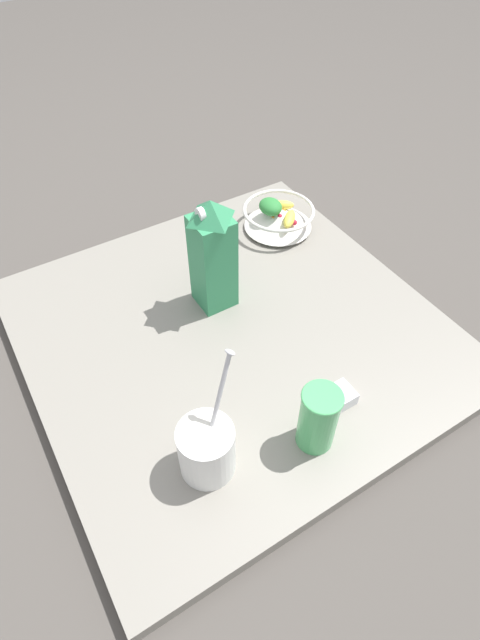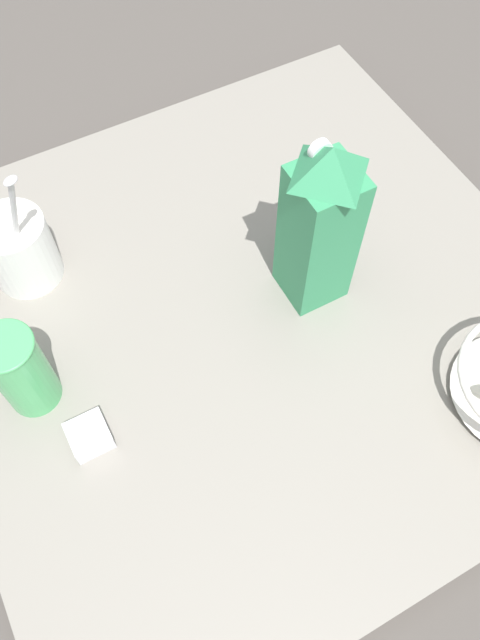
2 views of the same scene
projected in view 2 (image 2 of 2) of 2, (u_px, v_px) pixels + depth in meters
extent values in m
plane|color=#4C4742|center=(249.00, 318.00, 0.97)|extent=(6.00, 6.00, 0.00)
cube|color=gray|center=(249.00, 312.00, 0.96)|extent=(0.91, 0.91, 0.04)
cube|color=#338C59|center=(318.00, 237.00, 0.86)|extent=(0.08, 0.08, 0.24)
pyramid|color=#338C59|center=(331.00, 162.00, 0.73)|extent=(0.08, 0.08, 0.05)
cylinder|color=white|center=(320.00, 151.00, 0.75)|extent=(0.03, 0.01, 0.03)
cylinder|color=white|center=(20.00, 250.00, 0.92)|extent=(0.10, 0.10, 0.12)
cylinder|color=white|center=(9.00, 230.00, 0.88)|extent=(0.10, 0.10, 0.02)
cylinder|color=silver|center=(15.00, 218.00, 0.82)|extent=(0.04, 0.08, 0.20)
ellipsoid|color=silver|center=(11.00, 181.00, 0.73)|extent=(0.02, 0.02, 0.01)
cylinder|color=#4CB266|center=(21.00, 371.00, 0.81)|extent=(0.07, 0.07, 0.15)
torus|color=#4CB266|center=(3.00, 346.00, 0.75)|extent=(0.08, 0.08, 0.01)
cube|color=silver|center=(89.00, 436.00, 0.83)|extent=(0.05, 0.05, 0.03)
cube|color=brown|center=(90.00, 437.00, 0.83)|extent=(0.04, 0.04, 0.02)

